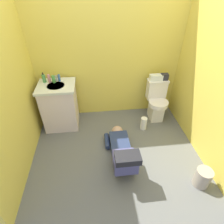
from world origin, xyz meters
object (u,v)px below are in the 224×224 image
at_px(tissue_box, 156,77).
at_px(toiletry_bag, 164,77).
at_px(faucet, 56,78).
at_px(trash_can, 202,178).
at_px(soap_dispenser, 44,78).
at_px(bottle_green, 54,79).
at_px(toilet, 157,101).
at_px(vanity_cabinet, 60,106).
at_px(paper_towel_roll, 144,124).
at_px(bottle_pink, 49,79).
at_px(bottle_blue, 59,78).
at_px(person_plumber, 122,151).

distance_m(tissue_box, toiletry_bag, 0.15).
height_order(faucet, trash_can, faucet).
height_order(soap_dispenser, bottle_green, soap_dispenser).
height_order(toilet, vanity_cabinet, vanity_cabinet).
bearing_deg(paper_towel_roll, vanity_cabinet, 168.54).
xyz_separation_m(bottle_pink, trash_can, (2.02, -1.55, -0.75)).
bearing_deg(vanity_cabinet, trash_can, -37.02).
distance_m(toilet, bottle_green, 1.85).
relative_size(soap_dispenser, trash_can, 0.61).
distance_m(faucet, paper_towel_roll, 1.68).
bearing_deg(bottle_green, bottle_blue, 32.63).
bearing_deg(toiletry_bag, faucet, 179.32).
xyz_separation_m(tissue_box, toiletry_bag, (0.15, 0.00, 0.01)).
bearing_deg(toilet, paper_towel_roll, -133.20).
xyz_separation_m(toiletry_bag, bottle_pink, (-1.95, -0.02, 0.08)).
xyz_separation_m(tissue_box, soap_dispenser, (-1.88, 0.00, 0.09)).
bearing_deg(toiletry_bag, paper_towel_roll, -134.65).
bearing_deg(person_plumber, paper_towel_roll, 52.11).
relative_size(bottle_blue, paper_towel_roll, 0.47).
bearing_deg(faucet, toiletry_bag, -0.68).
bearing_deg(bottle_pink, toiletry_bag, 0.50).
xyz_separation_m(vanity_cabinet, faucet, (-0.00, 0.14, 0.45)).
height_order(tissue_box, soap_dispenser, soap_dispenser).
distance_m(toiletry_bag, bottle_blue, 1.80).
relative_size(toilet, trash_can, 2.76).
bearing_deg(tissue_box, soap_dispenser, 179.94).
height_order(vanity_cabinet, soap_dispenser, soap_dispenser).
bearing_deg(person_plumber, tissue_box, 54.36).
relative_size(toiletry_bag, bottle_green, 1.03).
xyz_separation_m(person_plumber, paper_towel_roll, (0.49, 0.64, -0.06)).
bearing_deg(bottle_blue, toiletry_bag, -0.54).
height_order(soap_dispenser, paper_towel_roll, soap_dispenser).
distance_m(bottle_green, paper_towel_roll, 1.70).
xyz_separation_m(vanity_cabinet, bottle_pink, (-0.10, 0.10, 0.47)).
bearing_deg(trash_can, toiletry_bag, 92.62).
height_order(toilet, bottle_pink, bottle_pink).
relative_size(toilet, bottle_blue, 6.79).
xyz_separation_m(vanity_cabinet, toiletry_bag, (1.84, 0.12, 0.39)).
distance_m(bottle_blue, paper_towel_roll, 1.64).
relative_size(bottle_blue, trash_can, 0.41).
xyz_separation_m(toiletry_bag, paper_towel_roll, (-0.40, -0.41, -0.69)).
bearing_deg(faucet, soap_dispenser, -173.99).
xyz_separation_m(bottle_pink, bottle_green, (0.07, -0.02, -0.01)).
bearing_deg(vanity_cabinet, bottle_blue, 70.90).
bearing_deg(toiletry_bag, tissue_box, 180.00).
bearing_deg(bottle_pink, trash_can, -37.43).
distance_m(toiletry_bag, bottle_pink, 1.95).
bearing_deg(soap_dispenser, trash_can, -36.62).
height_order(vanity_cabinet, tissue_box, tissue_box).
xyz_separation_m(faucet, paper_towel_roll, (1.44, -0.43, -0.75)).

